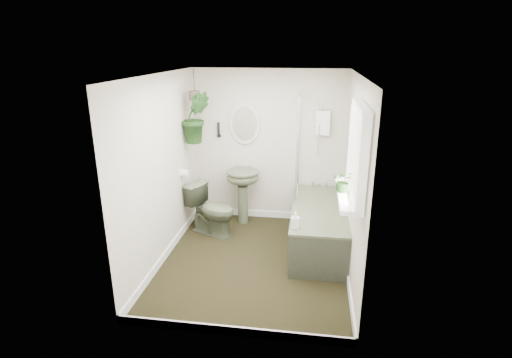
# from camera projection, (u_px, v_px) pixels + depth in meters

# --- Properties ---
(floor) EXTENTS (2.30, 2.80, 0.02)m
(floor) POSITION_uv_depth(u_px,v_px,m) (254.00, 261.00, 5.08)
(floor) COLOR black
(floor) RESTS_ON ground
(ceiling) EXTENTS (2.30, 2.80, 0.02)m
(ceiling) POSITION_uv_depth(u_px,v_px,m) (254.00, 74.00, 4.35)
(ceiling) COLOR white
(ceiling) RESTS_ON ground
(wall_back) EXTENTS (2.30, 0.02, 2.30)m
(wall_back) POSITION_uv_depth(u_px,v_px,m) (268.00, 147.00, 6.04)
(wall_back) COLOR silver
(wall_back) RESTS_ON ground
(wall_front) EXTENTS (2.30, 0.02, 2.30)m
(wall_front) POSITION_uv_depth(u_px,v_px,m) (230.00, 225.00, 3.39)
(wall_front) COLOR silver
(wall_front) RESTS_ON ground
(wall_left) EXTENTS (0.02, 2.80, 2.30)m
(wall_left) POSITION_uv_depth(u_px,v_px,m) (160.00, 171.00, 4.87)
(wall_left) COLOR silver
(wall_left) RESTS_ON ground
(wall_right) EXTENTS (0.02, 2.80, 2.30)m
(wall_right) POSITION_uv_depth(u_px,v_px,m) (354.00, 179.00, 4.56)
(wall_right) COLOR silver
(wall_right) RESTS_ON ground
(skirting) EXTENTS (2.30, 2.80, 0.10)m
(skirting) POSITION_uv_depth(u_px,v_px,m) (254.00, 257.00, 5.06)
(skirting) COLOR white
(skirting) RESTS_ON floor
(bathtub) EXTENTS (0.72, 1.72, 0.58)m
(bathtub) POSITION_uv_depth(u_px,v_px,m) (319.00, 227.00, 5.35)
(bathtub) COLOR #4C543C
(bathtub) RESTS_ON floor
(bath_screen) EXTENTS (0.04, 0.72, 1.40)m
(bath_screen) POSITION_uv_depth(u_px,v_px,m) (298.00, 146.00, 5.54)
(bath_screen) COLOR silver
(bath_screen) RESTS_ON bathtub
(shower_box) EXTENTS (0.20, 0.10, 0.35)m
(shower_box) POSITION_uv_depth(u_px,v_px,m) (323.00, 123.00, 5.74)
(shower_box) COLOR white
(shower_box) RESTS_ON wall_back
(oval_mirror) EXTENTS (0.46, 0.03, 0.62)m
(oval_mirror) POSITION_uv_depth(u_px,v_px,m) (245.00, 124.00, 5.94)
(oval_mirror) COLOR beige
(oval_mirror) RESTS_ON wall_back
(wall_sconce) EXTENTS (0.04, 0.04, 0.22)m
(wall_sconce) POSITION_uv_depth(u_px,v_px,m) (219.00, 130.00, 6.01)
(wall_sconce) COLOR black
(wall_sconce) RESTS_ON wall_back
(toilet_roll_holder) EXTENTS (0.11, 0.11, 0.11)m
(toilet_roll_holder) POSITION_uv_depth(u_px,v_px,m) (184.00, 173.00, 5.60)
(toilet_roll_holder) COLOR white
(toilet_roll_holder) RESTS_ON wall_left
(window_recess) EXTENTS (0.08, 1.00, 0.90)m
(window_recess) POSITION_uv_depth(u_px,v_px,m) (358.00, 152.00, 3.75)
(window_recess) COLOR white
(window_recess) RESTS_ON wall_right
(window_sill) EXTENTS (0.18, 1.00, 0.04)m
(window_sill) POSITION_uv_depth(u_px,v_px,m) (347.00, 194.00, 3.89)
(window_sill) COLOR white
(window_sill) RESTS_ON wall_right
(window_blinds) EXTENTS (0.01, 0.86, 0.76)m
(window_blinds) POSITION_uv_depth(u_px,v_px,m) (353.00, 152.00, 3.76)
(window_blinds) COLOR white
(window_blinds) RESTS_ON wall_right
(toilet) EXTENTS (0.82, 0.65, 0.73)m
(toilet) POSITION_uv_depth(u_px,v_px,m) (212.00, 209.00, 5.74)
(toilet) COLOR #4C543C
(toilet) RESTS_ON floor
(pedestal_sink) EXTENTS (0.55, 0.49, 0.83)m
(pedestal_sink) POSITION_uv_depth(u_px,v_px,m) (243.00, 197.00, 6.07)
(pedestal_sink) COLOR #4C543C
(pedestal_sink) RESTS_ON floor
(sill_plant) EXTENTS (0.23, 0.21, 0.22)m
(sill_plant) POSITION_uv_depth(u_px,v_px,m) (343.00, 181.00, 3.86)
(sill_plant) COLOR black
(sill_plant) RESTS_ON window_sill
(hanging_plant) EXTENTS (0.49, 0.45, 0.73)m
(hanging_plant) POSITION_uv_depth(u_px,v_px,m) (196.00, 117.00, 5.58)
(hanging_plant) COLOR black
(hanging_plant) RESTS_ON ceiling
(soap_bottle) EXTENTS (0.09, 0.09, 0.20)m
(soap_bottle) POSITION_uv_depth(u_px,v_px,m) (295.00, 220.00, 4.63)
(soap_bottle) COLOR #322F2F
(soap_bottle) RESTS_ON bathtub
(hanging_pot) EXTENTS (0.16, 0.16, 0.12)m
(hanging_pot) POSITION_uv_depth(u_px,v_px,m) (195.00, 95.00, 5.48)
(hanging_pot) COLOR brown
(hanging_pot) RESTS_ON ceiling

